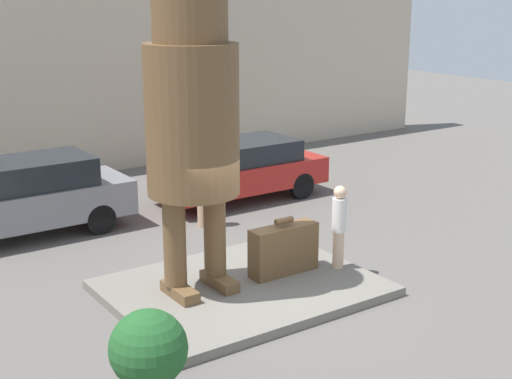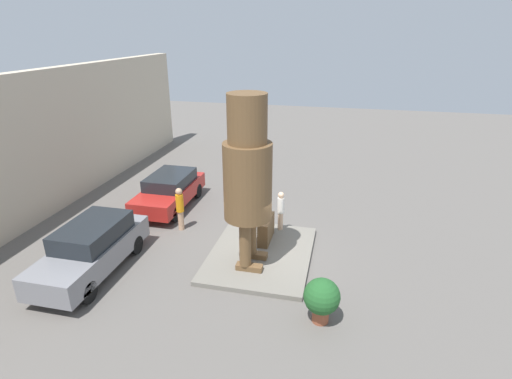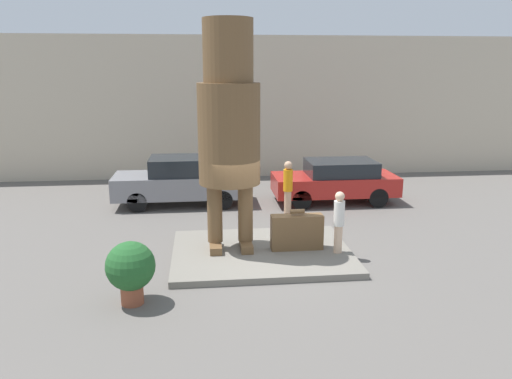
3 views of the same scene
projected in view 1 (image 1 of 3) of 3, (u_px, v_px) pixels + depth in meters
The scene contains 10 objects.
ground_plane at pixel (242, 292), 12.66m from camera, with size 60.00×60.00×0.00m, color #605B56.
pedestal at pixel (242, 288), 12.63m from camera, with size 4.55×3.53×0.16m.
building_backdrop at pixel (44, 72), 19.70m from camera, with size 28.00×0.60×6.04m.
statue_figure at pixel (192, 98), 11.50m from camera, with size 1.54×1.54×5.70m.
giant_suitcase at pixel (284, 249), 12.99m from camera, with size 1.33×0.39×1.06m.
tourist at pixel (339, 223), 13.12m from camera, with size 0.27×0.27×1.59m.
parked_car_grey at pixel (25, 197), 15.37m from camera, with size 4.61×1.76×1.70m.
parked_car_red at pixel (242, 168), 18.14m from camera, with size 4.35×1.84×1.52m.
planter_pot at pixel (149, 352), 8.96m from camera, with size 1.01×1.01×1.33m.
worker_hivis at pixel (202, 185), 15.94m from camera, with size 0.30×0.30×1.79m.
Camera 1 is at (-6.44, -9.78, 5.16)m, focal length 50.00 mm.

